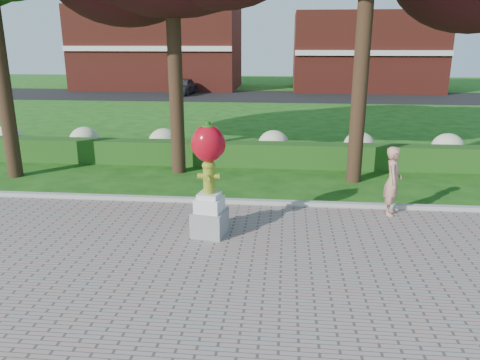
% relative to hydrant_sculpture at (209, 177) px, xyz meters
% --- Properties ---
extents(ground, '(100.00, 100.00, 0.00)m').
position_rel_hydrant_sculpture_xyz_m(ground, '(0.17, -0.93, -1.35)').
color(ground, '#174B12').
rests_on(ground, ground).
extents(curb, '(40.00, 0.18, 0.15)m').
position_rel_hydrant_sculpture_xyz_m(curb, '(0.17, 2.07, -1.28)').
color(curb, '#ADADA5').
rests_on(curb, ground).
extents(lawn_hedge, '(24.00, 0.70, 0.80)m').
position_rel_hydrant_sculpture_xyz_m(lawn_hedge, '(0.17, 6.07, -0.95)').
color(lawn_hedge, '#204E16').
rests_on(lawn_hedge, ground).
extents(hydrangea_row, '(20.10, 1.10, 0.99)m').
position_rel_hydrant_sculpture_xyz_m(hydrangea_row, '(0.74, 7.07, -0.80)').
color(hydrangea_row, beige).
rests_on(hydrangea_row, ground).
extents(street, '(50.00, 8.00, 0.02)m').
position_rel_hydrant_sculpture_xyz_m(street, '(0.17, 27.07, -1.34)').
color(street, black).
rests_on(street, ground).
extents(building_left, '(14.00, 8.00, 7.00)m').
position_rel_hydrant_sculpture_xyz_m(building_left, '(-9.83, 33.07, 2.15)').
color(building_left, maroon).
rests_on(building_left, ground).
extents(building_right, '(12.00, 8.00, 6.40)m').
position_rel_hydrant_sculpture_xyz_m(building_right, '(8.17, 33.07, 1.85)').
color(building_right, maroon).
rests_on(building_right, ground).
extents(hydrant_sculpture, '(0.78, 0.78, 2.48)m').
position_rel_hydrant_sculpture_xyz_m(hydrant_sculpture, '(0.00, 0.00, 0.00)').
color(hydrant_sculpture, gray).
rests_on(hydrant_sculpture, walkway).
extents(woman, '(0.52, 0.68, 1.67)m').
position_rel_hydrant_sculpture_xyz_m(woman, '(4.16, 1.67, -0.47)').
color(woman, tan).
rests_on(woman, walkway).
extents(parked_car, '(1.75, 3.83, 1.27)m').
position_rel_hydrant_sculpture_xyz_m(parked_car, '(-6.57, 27.58, -0.69)').
color(parked_car, '#383A3F').
rests_on(parked_car, street).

